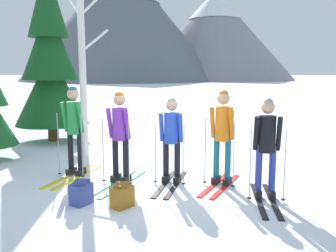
{
  "coord_description": "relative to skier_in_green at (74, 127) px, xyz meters",
  "views": [
    {
      "loc": [
        0.4,
        -6.55,
        2.11
      ],
      "look_at": [
        0.07,
        0.38,
        1.05
      ],
      "focal_mm": 38.42,
      "sensor_mm": 36.0,
      "label": 1
    }
  ],
  "objects": [
    {
      "name": "skier_in_black",
      "position": [
        3.56,
        -1.2,
        -0.1
      ],
      "size": [
        0.61,
        1.68,
        1.68
      ],
      "color": "black",
      "rests_on": "ground"
    },
    {
      "name": "skier_in_blue",
      "position": [
        1.97,
        -0.41,
        -0.13
      ],
      "size": [
        0.62,
        1.71,
        1.63
      ],
      "color": "black",
      "rests_on": "ground"
    },
    {
      "name": "birch_tree_slender",
      "position": [
        -0.23,
        1.61,
        1.36
      ],
      "size": [
        0.84,
        0.9,
        4.64
      ],
      "color": "silver",
      "rests_on": "ground"
    },
    {
      "name": "skier_in_green",
      "position": [
        0.0,
        0.0,
        0.0
      ],
      "size": [
        0.77,
        1.8,
        1.82
      ],
      "color": "yellow",
      "rests_on": "ground"
    },
    {
      "name": "pine_tree_mid",
      "position": [
        -1.82,
        3.69,
        1.38
      ],
      "size": [
        2.17,
        2.17,
        5.24
      ],
      "color": "#51381E",
      "rests_on": "ground"
    },
    {
      "name": "skier_in_purple",
      "position": [
        1.0,
        -0.42,
        -0.06
      ],
      "size": [
        0.84,
        1.77,
        1.74
      ],
      "color": "green",
      "rests_on": "ground"
    },
    {
      "name": "backpack_on_snow_beside",
      "position": [
        0.57,
        -1.59,
        -0.82
      ],
      "size": [
        0.37,
        0.4,
        0.38
      ],
      "color": "#384C99",
      "rests_on": "ground"
    },
    {
      "name": "backpack_on_snow_front",
      "position": [
        1.25,
        -1.68,
        -0.82
      ],
      "size": [
        0.39,
        0.4,
        0.38
      ],
      "color": "#99661E",
      "rests_on": "ground"
    },
    {
      "name": "skier_in_orange",
      "position": [
        2.93,
        -0.45,
        -0.0
      ],
      "size": [
        0.91,
        1.56,
        1.78
      ],
      "color": "red",
      "rests_on": "ground"
    },
    {
      "name": "ground_plane",
      "position": [
        1.82,
        -0.47,
        -1.01
      ],
      "size": [
        400.0,
        400.0,
        0.0
      ],
      "primitive_type": "plane",
      "color": "white"
    },
    {
      "name": "mountain_ridge_distant",
      "position": [
        -4.42,
        79.09,
        11.97
      ],
      "size": [
        63.76,
        49.35,
        27.27
      ],
      "color": "slate",
      "rests_on": "ground"
    }
  ]
}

